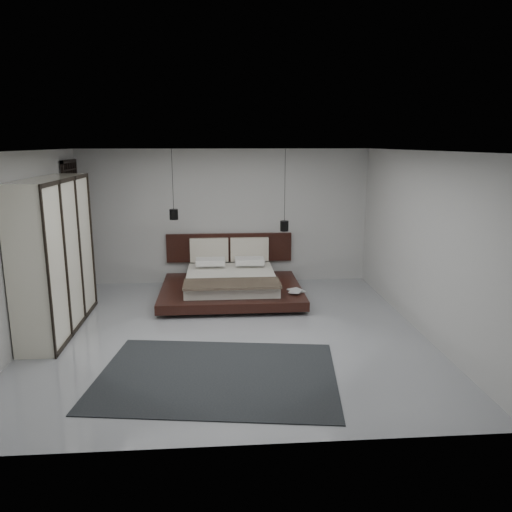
{
  "coord_description": "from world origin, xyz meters",
  "views": [
    {
      "loc": [
        -0.15,
        -7.38,
        2.91
      ],
      "look_at": [
        0.51,
        1.2,
        0.96
      ],
      "focal_mm": 35.0,
      "sensor_mm": 36.0,
      "label": 1
    }
  ],
  "objects": [
    {
      "name": "wall_right",
      "position": [
        3.0,
        0.0,
        1.4
      ],
      "size": [
        0.0,
        6.0,
        6.0
      ],
      "primitive_type": "plane",
      "rotation": [
        1.57,
        0.0,
        -1.57
      ],
      "color": "#B0B0AE",
      "rests_on": "floor"
    },
    {
      "name": "bed",
      "position": [
        0.08,
        1.91,
        0.28
      ],
      "size": [
        2.63,
        2.33,
        1.05
      ],
      "color": "black",
      "rests_on": "floor"
    },
    {
      "name": "wardrobe",
      "position": [
        -2.7,
        0.42,
        1.2
      ],
      "size": [
        0.58,
        2.45,
        2.4
      ],
      "color": "silver",
      "rests_on": "floor"
    },
    {
      "name": "lattice_screen",
      "position": [
        -2.95,
        2.45,
        1.3
      ],
      "size": [
        0.05,
        0.9,
        2.6
      ],
      "primitive_type": "cube",
      "color": "black",
      "rests_on": "floor"
    },
    {
      "name": "floor",
      "position": [
        0.0,
        0.0,
        0.0
      ],
      "size": [
        6.0,
        6.0,
        0.0
      ],
      "primitive_type": "plane",
      "color": "#919499",
      "rests_on": "ground"
    },
    {
      "name": "ceiling",
      "position": [
        0.0,
        0.0,
        2.8
      ],
      "size": [
        6.0,
        6.0,
        0.0
      ],
      "primitive_type": "plane",
      "rotation": [
        3.14,
        0.0,
        0.0
      ],
      "color": "white",
      "rests_on": "wall_back"
    },
    {
      "name": "rug",
      "position": [
        -0.19,
        -1.47,
        0.01
      ],
      "size": [
        3.29,
        2.56,
        0.01
      ],
      "primitive_type": "cube",
      "rotation": [
        0.0,
        0.0,
        -0.14
      ],
      "color": "black",
      "rests_on": "floor"
    },
    {
      "name": "book_upper",
      "position": [
        1.15,
        1.25,
        0.28
      ],
      "size": [
        0.3,
        0.33,
        0.02
      ],
      "primitive_type": "imported",
      "rotation": [
        0.0,
        0.0,
        -0.45
      ],
      "color": "#99724C",
      "rests_on": "book_lower"
    },
    {
      "name": "wall_left",
      "position": [
        -3.0,
        0.0,
        1.4
      ],
      "size": [
        0.0,
        6.0,
        6.0
      ],
      "primitive_type": "plane",
      "rotation": [
        1.57,
        0.0,
        1.57
      ],
      "color": "#B0B0AE",
      "rests_on": "floor"
    },
    {
      "name": "book_lower",
      "position": [
        1.16,
        1.28,
        0.26
      ],
      "size": [
        0.34,
        0.38,
        0.03
      ],
      "primitive_type": "imported",
      "rotation": [
        0.0,
        0.0,
        0.46
      ],
      "color": "#99724C",
      "rests_on": "bed"
    },
    {
      "name": "wall_back",
      "position": [
        0.0,
        3.0,
        1.4
      ],
      "size": [
        6.0,
        0.0,
        6.0
      ],
      "primitive_type": "plane",
      "rotation": [
        1.57,
        0.0,
        0.0
      ],
      "color": "#B0B0AE",
      "rests_on": "floor"
    },
    {
      "name": "wall_front",
      "position": [
        0.0,
        -3.0,
        1.4
      ],
      "size": [
        6.0,
        0.0,
        6.0
      ],
      "primitive_type": "plane",
      "rotation": [
        -1.57,
        0.0,
        0.0
      ],
      "color": "#B0B0AE",
      "rests_on": "floor"
    },
    {
      "name": "pendant_right",
      "position": [
        1.16,
        2.31,
        1.31
      ],
      "size": [
        0.17,
        0.17,
        1.6
      ],
      "color": "black",
      "rests_on": "ceiling"
    },
    {
      "name": "pendant_left",
      "position": [
        -1.0,
        2.31,
        1.56
      ],
      "size": [
        0.17,
        0.17,
        1.34
      ],
      "color": "black",
      "rests_on": "ceiling"
    }
  ]
}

